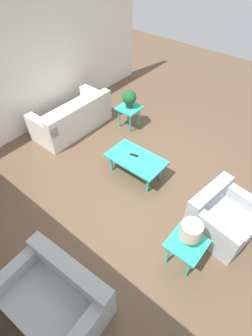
{
  "coord_description": "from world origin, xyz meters",
  "views": [
    {
      "loc": [
        -1.93,
        2.64,
        3.73
      ],
      "look_at": [
        0.1,
        0.18,
        0.55
      ],
      "focal_mm": 28.0,
      "sensor_mm": 36.0,
      "label": 1
    }
  ],
  "objects_px": {
    "loveseat": "(56,298)",
    "table_lamp": "(191,231)",
    "side_table_plant": "(129,110)",
    "armchair": "(222,217)",
    "sofa": "(73,118)",
    "potted_plant": "(129,98)",
    "side_table_lamp": "(186,246)",
    "coffee_table": "(136,160)"
  },
  "relations": [
    {
      "from": "loveseat",
      "to": "table_lamp",
      "type": "distance_m",
      "value": 1.89
    },
    {
      "from": "loveseat",
      "to": "side_table_plant",
      "type": "height_order",
      "value": "loveseat"
    },
    {
      "from": "armchair",
      "to": "loveseat",
      "type": "relative_size",
      "value": 0.78
    },
    {
      "from": "sofa",
      "to": "potted_plant",
      "type": "bearing_deg",
      "value": 134.69
    },
    {
      "from": "armchair",
      "to": "side_table_lamp",
      "type": "relative_size",
      "value": 2.05
    },
    {
      "from": "coffee_table",
      "to": "table_lamp",
      "type": "xyz_separation_m",
      "value": [
        -1.63,
        0.97,
        0.42
      ]
    },
    {
      "from": "loveseat",
      "to": "side_table_lamp",
      "type": "bearing_deg",
      "value": 56.49
    },
    {
      "from": "coffee_table",
      "to": "side_table_lamp",
      "type": "bearing_deg",
      "value": 149.32
    },
    {
      "from": "coffee_table",
      "to": "side_table_plant",
      "type": "height_order",
      "value": "side_table_plant"
    },
    {
      "from": "sofa",
      "to": "armchair",
      "type": "bearing_deg",
      "value": 84.76
    },
    {
      "from": "coffee_table",
      "to": "potted_plant",
      "type": "bearing_deg",
      "value": -46.31
    },
    {
      "from": "armchair",
      "to": "table_lamp",
      "type": "xyz_separation_m",
      "value": [
        0.16,
        0.87,
        0.52
      ]
    },
    {
      "from": "side_table_plant",
      "to": "potted_plant",
      "type": "bearing_deg",
      "value": 45.0
    },
    {
      "from": "loveseat",
      "to": "side_table_plant",
      "type": "bearing_deg",
      "value": 112.98
    },
    {
      "from": "potted_plant",
      "to": "sofa",
      "type": "bearing_deg",
      "value": 44.76
    },
    {
      "from": "side_table_lamp",
      "to": "table_lamp",
      "type": "distance_m",
      "value": 0.37
    },
    {
      "from": "coffee_table",
      "to": "table_lamp",
      "type": "bearing_deg",
      "value": 149.32
    },
    {
      "from": "armchair",
      "to": "coffee_table",
      "type": "height_order",
      "value": "armchair"
    },
    {
      "from": "armchair",
      "to": "potted_plant",
      "type": "distance_m",
      "value": 3.2
    },
    {
      "from": "loveseat",
      "to": "coffee_table",
      "type": "bearing_deg",
      "value": 102.47
    },
    {
      "from": "side_table_lamp",
      "to": "table_lamp",
      "type": "relative_size",
      "value": 1.2
    },
    {
      "from": "sofa",
      "to": "potted_plant",
      "type": "xyz_separation_m",
      "value": [
        -0.92,
        -0.91,
        0.46
      ]
    },
    {
      "from": "sofa",
      "to": "potted_plant",
      "type": "relative_size",
      "value": 4.44
    },
    {
      "from": "coffee_table",
      "to": "sofa",
      "type": "bearing_deg",
      "value": -7.05
    },
    {
      "from": "table_lamp",
      "to": "armchair",
      "type": "bearing_deg",
      "value": -100.37
    },
    {
      "from": "loveseat",
      "to": "side_table_plant",
      "type": "relative_size",
      "value": 2.63
    },
    {
      "from": "armchair",
      "to": "coffee_table",
      "type": "bearing_deg",
      "value": 95.55
    },
    {
      "from": "loveseat",
      "to": "sofa",
      "type": "bearing_deg",
      "value": 131.3
    },
    {
      "from": "sofa",
      "to": "table_lamp",
      "type": "relative_size",
      "value": 4.2
    },
    {
      "from": "side_table_lamp",
      "to": "potted_plant",
      "type": "xyz_separation_m",
      "value": [
        2.74,
        -2.13,
        0.32
      ]
    },
    {
      "from": "sofa",
      "to": "side_table_lamp",
      "type": "distance_m",
      "value": 3.87
    },
    {
      "from": "sofa",
      "to": "armchair",
      "type": "height_order",
      "value": "sofa"
    },
    {
      "from": "coffee_table",
      "to": "side_table_lamp",
      "type": "xyz_separation_m",
      "value": [
        -1.63,
        0.97,
        0.05
      ]
    },
    {
      "from": "armchair",
      "to": "table_lamp",
      "type": "distance_m",
      "value": 1.03
    },
    {
      "from": "sofa",
      "to": "table_lamp",
      "type": "bearing_deg",
      "value": 71.54
    },
    {
      "from": "loveseat",
      "to": "table_lamp",
      "type": "relative_size",
      "value": 3.15
    },
    {
      "from": "armchair",
      "to": "loveseat",
      "type": "height_order",
      "value": "same"
    },
    {
      "from": "side_table_plant",
      "to": "loveseat",
      "type": "bearing_deg",
      "value": 116.34
    },
    {
      "from": "sofa",
      "to": "coffee_table",
      "type": "relative_size",
      "value": 1.66
    },
    {
      "from": "sofa",
      "to": "coffee_table",
      "type": "xyz_separation_m",
      "value": [
        -2.04,
        0.25,
        0.09
      ]
    },
    {
      "from": "side_table_lamp",
      "to": "armchair",
      "type": "bearing_deg",
      "value": -100.37
    },
    {
      "from": "loveseat",
      "to": "potted_plant",
      "type": "height_order",
      "value": "potted_plant"
    }
  ]
}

